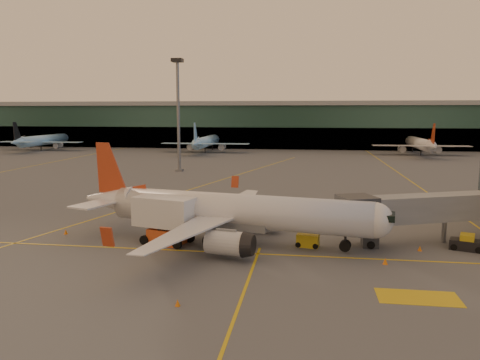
# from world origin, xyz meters

# --- Properties ---
(ground) EXTENTS (600.00, 600.00, 0.00)m
(ground) POSITION_xyz_m (0.00, 0.00, 0.00)
(ground) COLOR #4C4F54
(ground) RESTS_ON ground
(taxi_markings) EXTENTS (100.12, 173.00, 0.01)m
(taxi_markings) POSITION_xyz_m (-7.32, 44.49, 0.01)
(taxi_markings) COLOR gold
(taxi_markings) RESTS_ON ground
(terminal) EXTENTS (400.00, 20.00, 17.60)m
(terminal) POSITION_xyz_m (0.00, 141.79, 8.76)
(terminal) COLOR #19382D
(terminal) RESTS_ON ground
(mast_west_near) EXTENTS (2.40, 2.40, 25.60)m
(mast_west_near) POSITION_xyz_m (-20.00, 66.00, 14.86)
(mast_west_near) COLOR slate
(mast_west_near) RESTS_ON ground
(distant_aircraft_row) EXTENTS (290.00, 34.00, 13.00)m
(distant_aircraft_row) POSITION_xyz_m (-21.00, 118.00, 0.00)
(distant_aircraft_row) COLOR #95CDF9
(distant_aircraft_row) RESTS_ON ground
(main_airplane) EXTENTS (33.92, 30.77, 10.28)m
(main_airplane) POSITION_xyz_m (1.38, 8.51, 3.34)
(main_airplane) COLOR silver
(main_airplane) RESTS_ON ground
(jet_bridge) EXTENTS (23.79, 11.79, 5.33)m
(jet_bridge) POSITION_xyz_m (25.24, 12.56, 3.58)
(jet_bridge) COLOR slate
(jet_bridge) RESTS_ON ground
(catering_truck) EXTENTS (6.83, 4.30, 4.92)m
(catering_truck) POSITION_xyz_m (-5.04, 7.31, 2.80)
(catering_truck) COLOR #C0481B
(catering_truck) RESTS_ON ground
(gpu_cart) EXTENTS (2.47, 1.73, 1.33)m
(gpu_cart) POSITION_xyz_m (9.81, 8.21, 0.65)
(gpu_cart) COLOR gold
(gpu_cart) RESTS_ON ground
(pushback_tug) EXTENTS (3.54, 2.67, 1.62)m
(pushback_tug) POSITION_xyz_m (25.57, 9.36, 0.66)
(pushback_tug) COLOR black
(pushback_tug) RESTS_ON ground
(cone_nose) EXTENTS (0.40, 0.40, 0.51)m
(cone_nose) POSITION_xyz_m (20.86, 8.36, 0.25)
(cone_nose) COLOR orange
(cone_nose) RESTS_ON ground
(cone_tail) EXTENTS (0.43, 0.43, 0.55)m
(cone_tail) POSITION_xyz_m (-17.30, 9.25, 0.27)
(cone_tail) COLOR orange
(cone_tail) RESTS_ON ground
(cone_wing_right) EXTENTS (0.38, 0.38, 0.48)m
(cone_wing_right) POSITION_xyz_m (0.68, -8.09, 0.23)
(cone_wing_right) COLOR orange
(cone_wing_right) RESTS_ON ground
(cone_wing_left) EXTENTS (0.41, 0.41, 0.52)m
(cone_wing_left) POSITION_xyz_m (1.92, 26.29, 0.25)
(cone_wing_left) COLOR orange
(cone_wing_left) RESTS_ON ground
(cone_fwd) EXTENTS (0.47, 0.47, 0.60)m
(cone_fwd) POSITION_xyz_m (16.78, 3.58, 0.29)
(cone_fwd) COLOR orange
(cone_fwd) RESTS_ON ground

